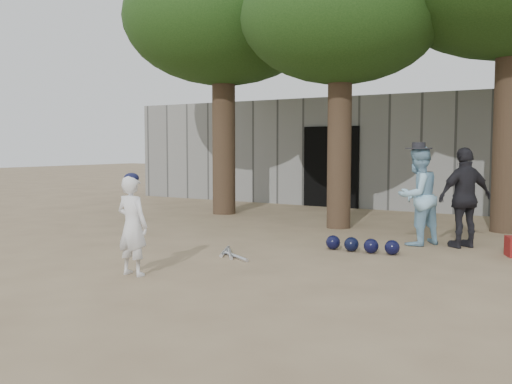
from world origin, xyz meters
The scene contains 8 objects.
ground centered at (0.00, 0.00, 0.00)m, with size 70.00×70.00×0.00m, color #937C5E.
boy_player centered at (0.08, -1.17, 0.64)m, with size 0.47×0.31×1.29m, color white.
spectator_blue centered at (2.54, 3.01, 0.83)m, with size 0.80×0.63×1.65m, color #92C5E2.
spectator_dark centered at (3.27, 3.17, 0.82)m, with size 0.96×0.40×1.64m, color black.
back_building centered at (0.00, 10.33, 1.50)m, with size 16.00×5.24×3.00m.
helmet_row centered at (2.00, 1.89, 0.12)m, with size 1.19×0.29×0.23m.
bat_pile centered at (0.40, 0.58, 0.03)m, with size 0.87×0.78×0.06m.
tree_row centered at (0.74, 5.02, 4.69)m, with size 11.40×5.80×6.69m.
Camera 1 is at (5.23, -6.49, 1.65)m, focal length 40.00 mm.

